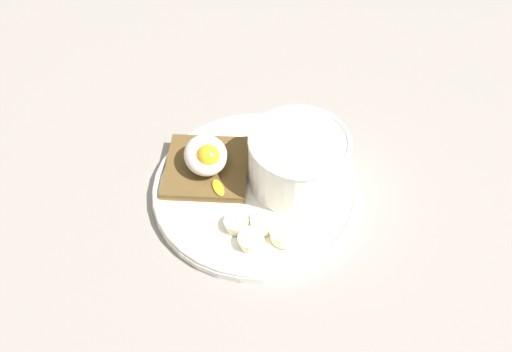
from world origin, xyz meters
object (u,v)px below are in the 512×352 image
at_px(toast_slice, 207,167).
at_px(oatmeal_bowl, 297,156).
at_px(poached_egg, 206,156).
at_px(banana_slice_back, 285,234).
at_px(banana_slice_left, 237,223).
at_px(banana_slice_right, 262,223).
at_px(banana_slice_front, 251,240).

bearing_deg(toast_slice, oatmeal_bowl, -109.19).
relative_size(poached_egg, banana_slice_back, 2.26).
bearing_deg(banana_slice_back, banana_slice_left, 59.28).
relative_size(banana_slice_left, banana_slice_right, 1.13).
height_order(toast_slice, banana_slice_front, banana_slice_front).
xyz_separation_m(oatmeal_bowl, banana_slice_right, (-0.06, 0.06, -0.03)).
xyz_separation_m(oatmeal_bowl, toast_slice, (0.04, 0.10, -0.03)).
relative_size(oatmeal_bowl, banana_slice_left, 3.02).
height_order(oatmeal_bowl, banana_slice_back, oatmeal_bowl).
bearing_deg(banana_slice_back, banana_slice_right, 43.27).
bearing_deg(banana_slice_right, banana_slice_front, 136.66).
distance_m(poached_egg, banana_slice_left, 0.09).
bearing_deg(banana_slice_back, oatmeal_bowl, -25.08).
bearing_deg(banana_slice_right, toast_slice, 24.08).
distance_m(oatmeal_bowl, banana_slice_back, 0.10).
xyz_separation_m(banana_slice_left, banana_slice_back, (-0.03, -0.05, -0.00)).
height_order(toast_slice, banana_slice_left, banana_slice_left).
distance_m(oatmeal_bowl, toast_slice, 0.11).
relative_size(banana_slice_front, banana_slice_back, 0.97).
bearing_deg(banana_slice_front, banana_slice_left, 21.50).
height_order(oatmeal_bowl, toast_slice, oatmeal_bowl).
relative_size(toast_slice, banana_slice_right, 3.65).
bearing_deg(poached_egg, banana_slice_left, -169.99).
distance_m(poached_egg, banana_slice_back, 0.14).
relative_size(toast_slice, poached_egg, 1.44).
height_order(oatmeal_bowl, banana_slice_front, oatmeal_bowl).
xyz_separation_m(toast_slice, banana_slice_left, (-0.09, -0.02, 0.00)).
relative_size(banana_slice_front, banana_slice_left, 0.96).
bearing_deg(banana_slice_right, oatmeal_bowl, -43.09).
distance_m(toast_slice, banana_slice_right, 0.11).
relative_size(toast_slice, banana_slice_front, 3.36).
xyz_separation_m(poached_egg, banana_slice_back, (-0.12, -0.06, -0.02)).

